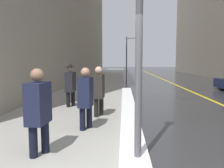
{
  "coord_description": "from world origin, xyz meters",
  "views": [
    {
      "loc": [
        -0.04,
        -2.85,
        1.74
      ],
      "look_at": [
        -0.4,
        4.0,
        1.05
      ],
      "focal_mm": 35.0,
      "sensor_mm": 36.0,
      "label": 1
    }
  ],
  "objects_px": {
    "pedestrian_nearside": "(99,89)",
    "traffic_light_near": "(134,49)",
    "pedestrian_with_shoulder_bag": "(39,108)",
    "pedestrian_in_glasses": "(86,95)",
    "pedestrian_in_fedora": "(70,83)",
    "lamp_post": "(139,6)"
  },
  "relations": [
    {
      "from": "pedestrian_nearside",
      "to": "traffic_light_near",
      "type": "bearing_deg",
      "value": 176.41
    },
    {
      "from": "pedestrian_with_shoulder_bag",
      "to": "pedestrian_in_fedora",
      "type": "xyz_separation_m",
      "value": [
        -0.5,
        4.45,
        0.03
      ]
    },
    {
      "from": "pedestrian_with_shoulder_bag",
      "to": "pedestrian_nearside",
      "type": "bearing_deg",
      "value": 169.42
    },
    {
      "from": "pedestrian_with_shoulder_bag",
      "to": "pedestrian_in_glasses",
      "type": "relative_size",
      "value": 1.01
    },
    {
      "from": "traffic_light_near",
      "to": "pedestrian_nearside",
      "type": "xyz_separation_m",
      "value": [
        -1.71,
        -13.22,
        -2.05
      ]
    },
    {
      "from": "lamp_post",
      "to": "pedestrian_in_glasses",
      "type": "xyz_separation_m",
      "value": [
        -1.21,
        1.85,
        -1.75
      ]
    },
    {
      "from": "pedestrian_in_glasses",
      "to": "pedestrian_in_fedora",
      "type": "xyz_separation_m",
      "value": [
        -1.09,
        2.84,
        0.04
      ]
    },
    {
      "from": "pedestrian_in_fedora",
      "to": "pedestrian_nearside",
      "type": "bearing_deg",
      "value": 45.12
    },
    {
      "from": "traffic_light_near",
      "to": "pedestrian_in_glasses",
      "type": "bearing_deg",
      "value": -88.42
    },
    {
      "from": "lamp_post",
      "to": "pedestrian_with_shoulder_bag",
      "type": "distance_m",
      "value": 2.52
    },
    {
      "from": "pedestrian_with_shoulder_bag",
      "to": "pedestrian_nearside",
      "type": "height_order",
      "value": "pedestrian_with_shoulder_bag"
    },
    {
      "from": "lamp_post",
      "to": "pedestrian_in_fedora",
      "type": "relative_size",
      "value": 2.56
    },
    {
      "from": "traffic_light_near",
      "to": "pedestrian_in_glasses",
      "type": "xyz_separation_m",
      "value": [
        -1.89,
        -14.62,
        -2.04
      ]
    },
    {
      "from": "pedestrian_in_glasses",
      "to": "pedestrian_nearside",
      "type": "xyz_separation_m",
      "value": [
        0.18,
        1.4,
        -0.0
      ]
    },
    {
      "from": "pedestrian_nearside",
      "to": "pedestrian_in_glasses",
      "type": "bearing_deg",
      "value": -3.54
    },
    {
      "from": "traffic_light_near",
      "to": "pedestrian_in_fedora",
      "type": "relative_size",
      "value": 2.39
    },
    {
      "from": "traffic_light_near",
      "to": "pedestrian_in_fedora",
      "type": "xyz_separation_m",
      "value": [
        -2.98,
        -11.77,
        -2.01
      ]
    },
    {
      "from": "pedestrian_in_glasses",
      "to": "pedestrian_nearside",
      "type": "relative_size",
      "value": 1.0
    },
    {
      "from": "pedestrian_in_glasses",
      "to": "pedestrian_in_fedora",
      "type": "height_order",
      "value": "pedestrian_in_fedora"
    },
    {
      "from": "pedestrian_in_glasses",
      "to": "pedestrian_in_fedora",
      "type": "distance_m",
      "value": 3.04
    },
    {
      "from": "pedestrian_nearside",
      "to": "pedestrian_in_fedora",
      "type": "relative_size",
      "value": 0.95
    },
    {
      "from": "pedestrian_nearside",
      "to": "pedestrian_in_fedora",
      "type": "bearing_deg",
      "value": -134.88
    }
  ]
}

